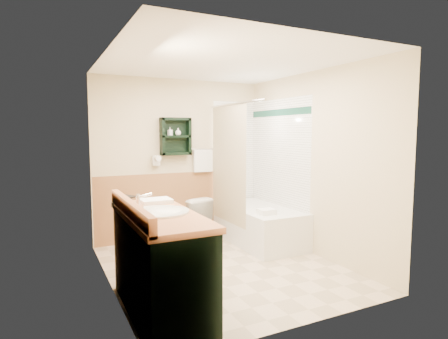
# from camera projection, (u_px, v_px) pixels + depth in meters

# --- Properties ---
(floor) EXTENTS (3.00, 3.00, 0.00)m
(floor) POSITION_uv_depth(u_px,v_px,m) (224.00, 268.00, 4.47)
(floor) COLOR beige
(floor) RESTS_ON ground
(back_wall) EXTENTS (2.60, 0.04, 2.40)m
(back_wall) POSITION_uv_depth(u_px,v_px,m) (180.00, 159.00, 5.70)
(back_wall) COLOR beige
(back_wall) RESTS_ON ground
(left_wall) EXTENTS (0.04, 3.00, 2.40)m
(left_wall) POSITION_uv_depth(u_px,v_px,m) (106.00, 173.00, 3.77)
(left_wall) COLOR beige
(left_wall) RESTS_ON ground
(right_wall) EXTENTS (0.04, 3.00, 2.40)m
(right_wall) POSITION_uv_depth(u_px,v_px,m) (313.00, 164.00, 4.93)
(right_wall) COLOR beige
(right_wall) RESTS_ON ground
(ceiling) EXTENTS (2.60, 3.00, 0.04)m
(ceiling) POSITION_uv_depth(u_px,v_px,m) (224.00, 60.00, 4.23)
(ceiling) COLOR white
(ceiling) RESTS_ON back_wall
(wainscot_left) EXTENTS (2.98, 2.98, 1.00)m
(wainscot_left) POSITION_uv_depth(u_px,v_px,m) (112.00, 240.00, 3.85)
(wainscot_left) COLOR #B57A49
(wainscot_left) RESTS_ON left_wall
(wainscot_back) EXTENTS (2.58, 2.58, 1.00)m
(wainscot_back) POSITION_uv_depth(u_px,v_px,m) (181.00, 205.00, 5.74)
(wainscot_back) COLOR #B57A49
(wainscot_back) RESTS_ON back_wall
(mirror_frame) EXTENTS (1.30, 1.30, 1.00)m
(mirror_frame) POSITION_uv_depth(u_px,v_px,m) (121.00, 145.00, 3.27)
(mirror_frame) COLOR brown
(mirror_frame) RESTS_ON left_wall
(mirror_glass) EXTENTS (1.20, 1.20, 0.90)m
(mirror_glass) POSITION_uv_depth(u_px,v_px,m) (122.00, 145.00, 3.27)
(mirror_glass) COLOR white
(mirror_glass) RESTS_ON left_wall
(tile_right) EXTENTS (1.50, 1.50, 2.10)m
(tile_right) POSITION_uv_depth(u_px,v_px,m) (278.00, 170.00, 5.60)
(tile_right) COLOR white
(tile_right) RESTS_ON right_wall
(tile_back) EXTENTS (0.95, 0.95, 2.10)m
(tile_back) POSITION_uv_depth(u_px,v_px,m) (240.00, 167.00, 6.13)
(tile_back) COLOR white
(tile_back) RESTS_ON back_wall
(tile_accent) EXTENTS (1.50, 1.50, 0.10)m
(tile_accent) POSITION_uv_depth(u_px,v_px,m) (278.00, 113.00, 5.51)
(tile_accent) COLOR #124132
(tile_accent) RESTS_ON right_wall
(wall_shelf) EXTENTS (0.45, 0.15, 0.55)m
(wall_shelf) POSITION_uv_depth(u_px,v_px,m) (176.00, 136.00, 5.52)
(wall_shelf) COLOR black
(wall_shelf) RESTS_ON back_wall
(hair_dryer) EXTENTS (0.10, 0.24, 0.18)m
(hair_dryer) POSITION_uv_depth(u_px,v_px,m) (156.00, 161.00, 5.45)
(hair_dryer) COLOR silver
(hair_dryer) RESTS_ON back_wall
(towel_bar) EXTENTS (0.40, 0.06, 0.40)m
(towel_bar) POSITION_uv_depth(u_px,v_px,m) (203.00, 149.00, 5.78)
(towel_bar) COLOR white
(towel_bar) RESTS_ON back_wall
(curtain_rod) EXTENTS (0.03, 1.60, 0.03)m
(curtain_rod) POSITION_uv_depth(u_px,v_px,m) (234.00, 104.00, 5.17)
(curtain_rod) COLOR silver
(curtain_rod) RESTS_ON back_wall
(shower_curtain) EXTENTS (1.05, 1.05, 1.70)m
(shower_curtain) POSITION_uv_depth(u_px,v_px,m) (228.00, 164.00, 5.41)
(shower_curtain) COLOR #BFB290
(shower_curtain) RESTS_ON curtain_rod
(vanity) EXTENTS (0.59, 1.44, 0.91)m
(vanity) POSITION_uv_depth(u_px,v_px,m) (160.00, 263.00, 3.32)
(vanity) COLOR black
(vanity) RESTS_ON ground
(bathtub) EXTENTS (0.79, 1.50, 0.52)m
(bathtub) POSITION_uv_depth(u_px,v_px,m) (259.00, 225.00, 5.47)
(bathtub) COLOR white
(bathtub) RESTS_ON ground
(toilet) EXTENTS (0.53, 0.76, 0.68)m
(toilet) POSITION_uv_depth(u_px,v_px,m) (189.00, 220.00, 5.45)
(toilet) COLOR white
(toilet) RESTS_ON ground
(counter_towel) EXTENTS (0.30, 0.23, 0.04)m
(counter_towel) POSITION_uv_depth(u_px,v_px,m) (156.00, 201.00, 3.73)
(counter_towel) COLOR white
(counter_towel) RESTS_ON vanity
(vanity_book) EXTENTS (0.14, 0.09, 0.20)m
(vanity_book) POSITION_uv_depth(u_px,v_px,m) (121.00, 189.00, 3.95)
(vanity_book) COLOR black
(vanity_book) RESTS_ON vanity
(tub_towel) EXTENTS (0.22, 0.18, 0.07)m
(tub_towel) POSITION_uv_depth(u_px,v_px,m) (266.00, 212.00, 4.97)
(tub_towel) COLOR white
(tub_towel) RESTS_ON bathtub
(soap_bottle_a) EXTENTS (0.09, 0.13, 0.06)m
(soap_bottle_a) POSITION_uv_depth(u_px,v_px,m) (170.00, 134.00, 5.48)
(soap_bottle_a) COLOR white
(soap_bottle_a) RESTS_ON wall_shelf
(soap_bottle_b) EXTENTS (0.11, 0.13, 0.09)m
(soap_bottle_b) POSITION_uv_depth(u_px,v_px,m) (178.00, 132.00, 5.53)
(soap_bottle_b) COLOR white
(soap_bottle_b) RESTS_ON wall_shelf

